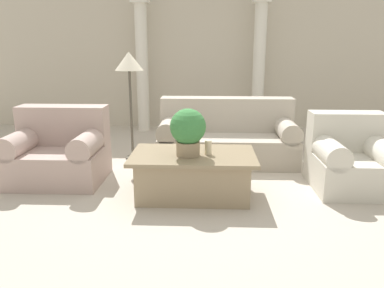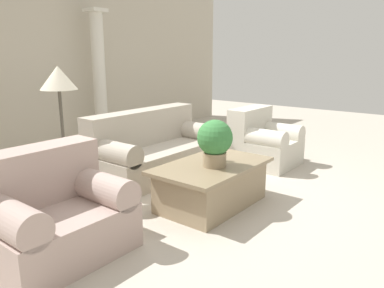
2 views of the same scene
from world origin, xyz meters
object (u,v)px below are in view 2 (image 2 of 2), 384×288
object	(u,v)px
loveseat	(52,212)
potted_plant	(215,141)
coffee_table	(212,184)
armchair	(262,141)
sofa_long	(153,149)
floor_lamp	(59,85)

from	to	relation	value
loveseat	potted_plant	xyz separation A→B (m)	(1.61, -0.52, 0.39)
coffee_table	armchair	distance (m)	1.84
loveseat	armchair	xyz separation A→B (m)	(3.48, -0.12, -0.01)
potted_plant	armchair	distance (m)	1.95
sofa_long	floor_lamp	world-z (taller)	floor_lamp
sofa_long	loveseat	size ratio (longest dim) A/B	1.72
floor_lamp	coffee_table	bearing A→B (deg)	-55.07
coffee_table	armchair	xyz separation A→B (m)	(1.81, 0.34, 0.11)
sofa_long	loveseat	distance (m)	2.26
sofa_long	potted_plant	distance (m)	1.51
sofa_long	loveseat	bearing A→B (deg)	-157.80
potted_plant	armchair	world-z (taller)	potted_plant
potted_plant	floor_lamp	bearing A→B (deg)	122.08
floor_lamp	potted_plant	bearing A→B (deg)	-57.92
sofa_long	armchair	bearing A→B (deg)	-35.00
armchair	floor_lamp	bearing A→B (deg)	159.84
loveseat	armchair	distance (m)	3.48
potted_plant	sofa_long	bearing A→B (deg)	70.78
loveseat	coffee_table	size ratio (longest dim) A/B	0.82
sofa_long	potted_plant	world-z (taller)	potted_plant
coffee_table	floor_lamp	world-z (taller)	floor_lamp
armchair	potted_plant	bearing A→B (deg)	-167.68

